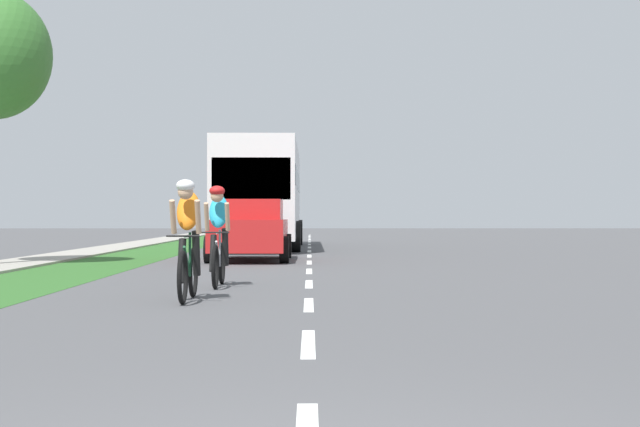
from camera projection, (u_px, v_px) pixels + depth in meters
name	position (u px, v px, depth m)	size (l,w,h in m)	color
ground_plane	(309.00, 260.00, 23.30)	(120.00, 120.00, 0.00)	#4C4C4F
grass_verge	(119.00, 260.00, 23.25)	(2.21, 70.00, 0.01)	#2D6026
sidewalk_concrete	(44.00, 260.00, 23.23)	(1.55, 70.00, 0.10)	#9E998E
lane_markings_center	(309.00, 253.00, 27.30)	(0.12, 54.30, 0.01)	white
cyclist_lead	(188.00, 239.00, 12.07)	(0.42, 1.72, 1.58)	black
cyclist_trailing	(218.00, 235.00, 14.52)	(0.42, 1.72, 1.58)	black
sedan_red	(251.00, 230.00, 23.09)	(1.98, 4.30, 1.52)	red
bus_white	(262.00, 191.00, 32.08)	(2.78, 11.60, 3.48)	silver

